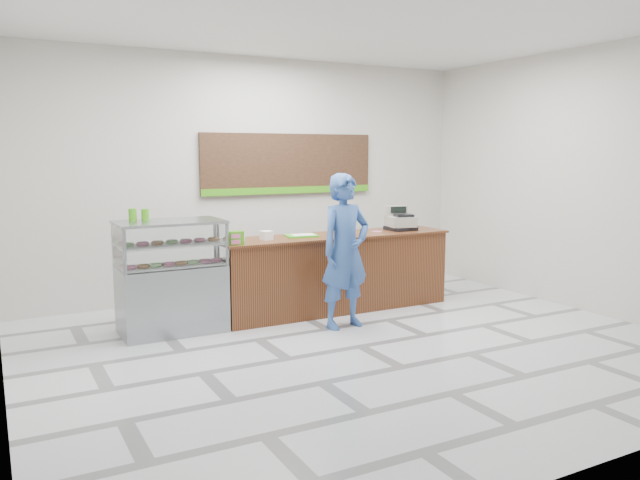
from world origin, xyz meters
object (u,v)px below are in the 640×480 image
serving_tray (302,235)px  sales_counter (335,272)px  customer (345,251)px  cash_register (400,221)px  display_case (171,276)px

serving_tray → sales_counter: bearing=2.2°
sales_counter → customer: (-0.30, -0.78, 0.42)m
sales_counter → serving_tray: size_ratio=7.42×
cash_register → serving_tray: cash_register is taller
sales_counter → display_case: size_ratio=2.45×
sales_counter → display_case: (-2.22, -0.00, 0.16)m
sales_counter → cash_register: 1.24m
sales_counter → customer: 0.93m
cash_register → customer: (-1.36, -0.77, -0.22)m
display_case → cash_register: size_ratio=2.97×
cash_register → serving_tray: bearing=-168.3°
cash_register → customer: size_ratio=0.24×
customer → serving_tray: bearing=95.1°
sales_counter → cash_register: (1.06, -0.00, 0.64)m
sales_counter → display_case: 2.23m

